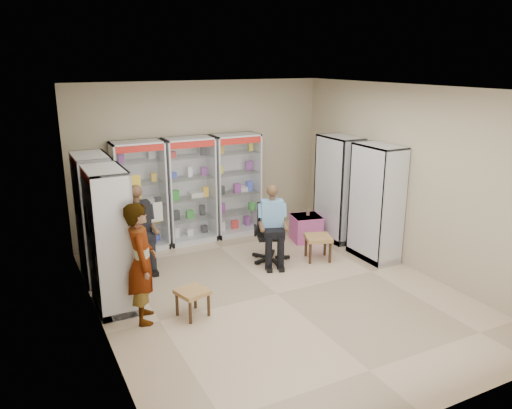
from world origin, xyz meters
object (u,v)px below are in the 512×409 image
cabinet_back_mid (190,191)px  cabinet_right_far (338,189)px  wooden_chair (138,239)px  woven_stool_a (318,248)px  cabinet_back_left (140,197)px  cabinet_right_near (376,203)px  woven_stool_b (193,303)px  cabinet_back_right (236,185)px  office_chair (270,233)px  standing_man (142,263)px  pink_trunk (306,228)px  cabinet_left_far (96,218)px  seated_shopkeeper (272,226)px  cabinet_left_near (110,240)px

cabinet_back_mid → cabinet_right_far: size_ratio=1.00×
wooden_chair → woven_stool_a: size_ratio=2.18×
cabinet_back_left → cabinet_right_near: size_ratio=1.00×
cabinet_back_left → woven_stool_b: 2.91m
cabinet_back_right → cabinet_right_far: 1.98m
cabinet_back_right → office_chair: size_ratio=1.99×
cabinet_back_right → cabinet_right_near: 2.76m
standing_man → cabinet_right_near: bearing=-72.0°
woven_stool_a → cabinet_right_far: bearing=38.9°
cabinet_back_right → pink_trunk: cabinet_back_right is taller
cabinet_left_far → pink_trunk: size_ratio=3.86×
wooden_chair → pink_trunk: (3.17, -0.25, -0.22)m
cabinet_right_far → standing_man: cabinet_right_far is taller
cabinet_back_right → woven_stool_a: 2.16m
seated_shopkeeper → woven_stool_a: (0.76, -0.30, -0.43)m
cabinet_right_far → woven_stool_b: 4.02m
woven_stool_a → woven_stool_b: woven_stool_a is taller
cabinet_left_near → office_chair: cabinet_left_near is taller
cabinet_right_near → woven_stool_b: bearing=98.9°
cabinet_right_near → cabinet_left_near: bearing=87.4°
cabinet_back_mid → woven_stool_b: (-0.99, -2.79, -0.81)m
woven_stool_b → standing_man: standing_man is taller
cabinet_back_left → pink_trunk: cabinet_back_left is taller
cabinet_back_left → office_chair: size_ratio=1.99×
cabinet_right_near → wooden_chair: (-3.78, 1.50, -0.53)m
cabinet_left_far → cabinet_left_near: bearing=-0.0°
cabinet_left_far → woven_stool_b: (0.89, -1.86, -0.81)m
cabinet_back_right → pink_trunk: 1.61m
cabinet_right_far → woven_stool_b: bearing=115.0°
cabinet_left_near → office_chair: 2.85m
woven_stool_b → wooden_chair: bearing=95.8°
cabinet_back_left → cabinet_left_near: 2.23m
cabinet_left_far → office_chair: size_ratio=1.99×
cabinet_right_far → pink_trunk: cabinet_right_far is taller
cabinet_back_left → cabinet_left_near: bearing=-114.6°
standing_man → woven_stool_a: bearing=-64.7°
cabinet_left_far → office_chair: cabinet_left_far is taller
cabinet_right_near → seated_shopkeeper: size_ratio=1.56×
cabinet_left_near → woven_stool_a: size_ratio=4.63×
wooden_chair → standing_man: bearing=-102.1°
cabinet_right_near → wooden_chair: bearing=68.4°
cabinet_back_right → seated_shopkeeper: cabinet_back_right is taller
seated_shopkeeper → standing_man: (-2.49, -1.01, 0.18)m
wooden_chair → cabinet_back_right: bearing=18.8°
pink_trunk → cabinet_left_near: bearing=-164.8°
woven_stool_b → cabinet_left_far: bearing=115.6°
cabinet_back_left → wooden_chair: 0.94m
cabinet_back_right → woven_stool_a: (0.70, -1.88, -0.78)m
cabinet_back_left → woven_stool_a: cabinet_back_left is taller
cabinet_back_left → standing_man: bearing=-104.1°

